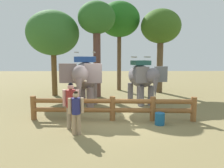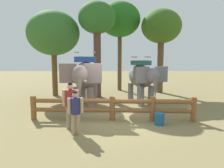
{
  "view_description": "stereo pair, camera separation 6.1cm",
  "coord_description": "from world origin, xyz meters",
  "px_view_note": "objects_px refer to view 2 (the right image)",
  "views": [
    {
      "loc": [
        -0.16,
        -9.34,
        2.81
      ],
      "look_at": [
        0.0,
        1.45,
        1.4
      ],
      "focal_mm": 35.39,
      "sensor_mm": 36.0,
      "label": 1
    },
    {
      "loc": [
        -0.1,
        -9.35,
        2.81
      ],
      "look_at": [
        0.0,
        1.45,
        1.4
      ],
      "focal_mm": 35.39,
      "sensor_mm": 36.0,
      "label": 2
    }
  ],
  "objects_px": {
    "tourist_woman_in_black": "(76,110)",
    "tree_far_left": "(161,28)",
    "tourist_man_in_blue": "(71,102)",
    "feed_bucket": "(160,119)",
    "elephant_near_left": "(85,77)",
    "elephant_center": "(142,77)",
    "log_fence": "(112,107)",
    "tree_deep_back": "(97,21)",
    "tree_back_center": "(120,20)",
    "tree_far_right": "(53,34)"
  },
  "relations": [
    {
      "from": "tourist_woman_in_black",
      "to": "tree_far_left",
      "type": "distance_m",
      "value": 10.97
    },
    {
      "from": "tourist_man_in_blue",
      "to": "feed_bucket",
      "type": "xyz_separation_m",
      "value": [
        3.5,
        0.46,
        -0.79
      ]
    },
    {
      "from": "elephant_near_left",
      "to": "elephant_center",
      "type": "bearing_deg",
      "value": 18.79
    },
    {
      "from": "log_fence",
      "to": "feed_bucket",
      "type": "height_order",
      "value": "log_fence"
    },
    {
      "from": "elephant_center",
      "to": "tourist_woman_in_black",
      "type": "relative_size",
      "value": 2.08
    },
    {
      "from": "log_fence",
      "to": "tree_deep_back",
      "type": "distance_m",
      "value": 7.16
    },
    {
      "from": "tree_back_center",
      "to": "tree_far_left",
      "type": "bearing_deg",
      "value": -20.32
    },
    {
      "from": "tree_far_left",
      "to": "tree_far_right",
      "type": "bearing_deg",
      "value": -171.43
    },
    {
      "from": "log_fence",
      "to": "elephant_near_left",
      "type": "xyz_separation_m",
      "value": [
        -1.41,
        2.21,
        1.08
      ]
    },
    {
      "from": "tourist_woman_in_black",
      "to": "tree_far_left",
      "type": "height_order",
      "value": "tree_far_left"
    },
    {
      "from": "feed_bucket",
      "to": "elephant_near_left",
      "type": "bearing_deg",
      "value": 139.2
    },
    {
      "from": "tourist_man_in_blue",
      "to": "tree_deep_back",
      "type": "bearing_deg",
      "value": 84.5
    },
    {
      "from": "tree_far_left",
      "to": "tree_far_right",
      "type": "distance_m",
      "value": 7.74
    },
    {
      "from": "tree_far_left",
      "to": "tree_far_right",
      "type": "xyz_separation_m",
      "value": [
        -7.64,
        -1.15,
        -0.53
      ]
    },
    {
      "from": "elephant_center",
      "to": "tree_deep_back",
      "type": "xyz_separation_m",
      "value": [
        -2.7,
        2.28,
        3.48
      ]
    },
    {
      "from": "elephant_center",
      "to": "tree_deep_back",
      "type": "distance_m",
      "value": 4.96
    },
    {
      "from": "elephant_near_left",
      "to": "elephant_center",
      "type": "xyz_separation_m",
      "value": [
        3.16,
        1.08,
        -0.14
      ]
    },
    {
      "from": "tree_far_right",
      "to": "feed_bucket",
      "type": "distance_m",
      "value": 9.81
    },
    {
      "from": "elephant_center",
      "to": "tourist_man_in_blue",
      "type": "bearing_deg",
      "value": -127.26
    },
    {
      "from": "elephant_near_left",
      "to": "tree_far_right",
      "type": "height_order",
      "value": "tree_far_right"
    },
    {
      "from": "tree_far_left",
      "to": "feed_bucket",
      "type": "distance_m",
      "value": 9.29
    },
    {
      "from": "tourist_woman_in_black",
      "to": "tree_deep_back",
      "type": "height_order",
      "value": "tree_deep_back"
    },
    {
      "from": "tree_deep_back",
      "to": "feed_bucket",
      "type": "distance_m",
      "value": 8.34
    },
    {
      "from": "elephant_center",
      "to": "tourist_woman_in_black",
      "type": "bearing_deg",
      "value": -121.51
    },
    {
      "from": "tree_back_center",
      "to": "tree_far_right",
      "type": "bearing_deg",
      "value": -153.98
    },
    {
      "from": "tourist_woman_in_black",
      "to": "tree_deep_back",
      "type": "bearing_deg",
      "value": 87.12
    },
    {
      "from": "tree_far_right",
      "to": "feed_bucket",
      "type": "bearing_deg",
      "value": -48.93
    },
    {
      "from": "elephant_near_left",
      "to": "tree_far_left",
      "type": "bearing_deg",
      "value": 44.71
    },
    {
      "from": "elephant_near_left",
      "to": "feed_bucket",
      "type": "height_order",
      "value": "elephant_near_left"
    },
    {
      "from": "elephant_center",
      "to": "tree_back_center",
      "type": "distance_m",
      "value": 6.54
    },
    {
      "from": "elephant_near_left",
      "to": "tourist_woman_in_black",
      "type": "xyz_separation_m",
      "value": [
        0.09,
        -3.93,
        -0.78
      ]
    },
    {
      "from": "tree_far_right",
      "to": "feed_bucket",
      "type": "xyz_separation_m",
      "value": [
        5.88,
        -6.74,
        -4.03
      ]
    },
    {
      "from": "tourist_woman_in_black",
      "to": "tree_deep_back",
      "type": "distance_m",
      "value": 8.37
    },
    {
      "from": "elephant_center",
      "to": "tree_far_right",
      "type": "xyz_separation_m",
      "value": [
        -5.72,
        2.8,
        2.74
      ]
    },
    {
      "from": "log_fence",
      "to": "tree_back_center",
      "type": "bearing_deg",
      "value": 85.41
    },
    {
      "from": "tree_deep_back",
      "to": "tree_far_left",
      "type": "bearing_deg",
      "value": 19.91
    },
    {
      "from": "tree_far_right",
      "to": "tree_far_left",
      "type": "bearing_deg",
      "value": 8.57
    },
    {
      "from": "log_fence",
      "to": "tourist_man_in_blue",
      "type": "distance_m",
      "value": 1.99
    },
    {
      "from": "tourist_woman_in_black",
      "to": "log_fence",
      "type": "bearing_deg",
      "value": 52.65
    },
    {
      "from": "tourist_woman_in_black",
      "to": "elephant_near_left",
      "type": "bearing_deg",
      "value": 91.33
    },
    {
      "from": "tree_back_center",
      "to": "feed_bucket",
      "type": "relative_size",
      "value": 14.05
    },
    {
      "from": "tourist_man_in_blue",
      "to": "tree_far_right",
      "type": "distance_m",
      "value": 8.24
    },
    {
      "from": "log_fence",
      "to": "tree_far_right",
      "type": "xyz_separation_m",
      "value": [
        -3.97,
        6.09,
        3.67
      ]
    },
    {
      "from": "tourist_woman_in_black",
      "to": "tourist_man_in_blue",
      "type": "relative_size",
      "value": 0.88
    },
    {
      "from": "tree_back_center",
      "to": "tourist_man_in_blue",
      "type": "bearing_deg",
      "value": -103.44
    },
    {
      "from": "elephant_center",
      "to": "tree_back_center",
      "type": "bearing_deg",
      "value": 102.07
    },
    {
      "from": "tourist_woman_in_black",
      "to": "tree_far_left",
      "type": "bearing_deg",
      "value": 60.89
    },
    {
      "from": "tree_far_left",
      "to": "feed_bucket",
      "type": "height_order",
      "value": "tree_far_left"
    },
    {
      "from": "elephant_near_left",
      "to": "feed_bucket",
      "type": "bearing_deg",
      "value": -40.8
    },
    {
      "from": "log_fence",
      "to": "tourist_man_in_blue",
      "type": "height_order",
      "value": "tourist_man_in_blue"
    }
  ]
}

